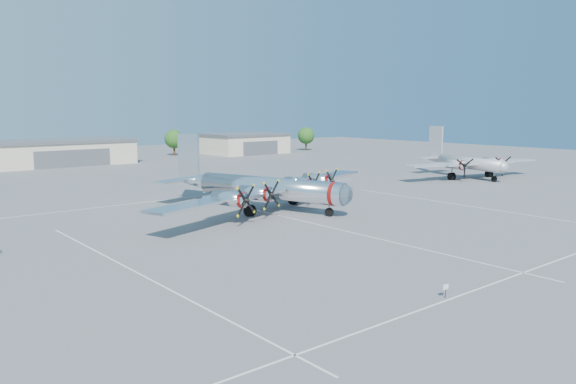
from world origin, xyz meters
TOP-DOWN VIEW (x-y plane):
  - ground at (0.00, 0.00)m, footprint 260.00×260.00m
  - parking_lines at (0.00, -1.75)m, footprint 60.00×50.08m
  - hangar_center at (0.00, 81.96)m, footprint 28.60×14.60m
  - hangar_east at (48.00, 81.96)m, footprint 20.60×14.60m
  - tree_east at (30.00, 88.00)m, footprint 4.80×4.80m
  - tree_far_east at (68.00, 80.00)m, footprint 4.80×4.80m
  - main_bomber_b29 at (1.09, 11.76)m, footprint 46.08×38.12m
  - twin_engine_east at (46.92, 13.54)m, footprint 31.28×25.36m
  - info_placard at (-9.13, -21.65)m, footprint 0.47×0.07m

SIDE VIEW (x-z plane):
  - ground at x=0.00m, z-range 0.00..0.00m
  - main_bomber_b29 at x=1.09m, z-range -4.38..4.38m
  - twin_engine_east at x=46.92m, z-range -4.38..4.38m
  - parking_lines at x=0.00m, z-range 0.00..0.01m
  - info_placard at x=-9.13m, z-range 0.18..1.08m
  - hangar_center at x=0.00m, z-range 0.01..5.41m
  - hangar_east at x=48.00m, z-range 0.01..5.41m
  - tree_east at x=30.00m, z-range 0.90..7.54m
  - tree_far_east at x=68.00m, z-range 0.90..7.54m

